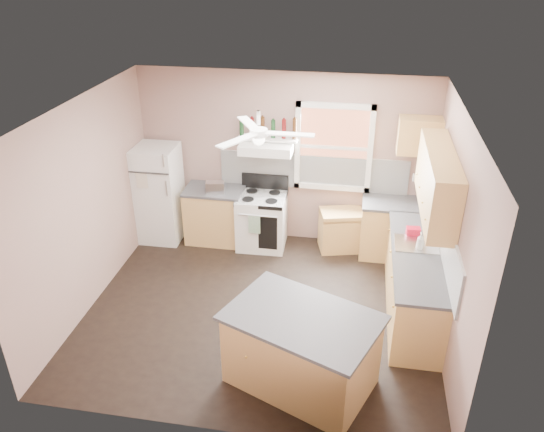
% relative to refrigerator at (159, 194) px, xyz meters
% --- Properties ---
extents(floor, '(4.50, 4.50, 0.00)m').
position_rel_refrigerator_xyz_m(floor, '(1.95, -1.62, -0.78)').
color(floor, black).
rests_on(floor, ground).
extents(ceiling, '(4.50, 4.50, 0.00)m').
position_rel_refrigerator_xyz_m(ceiling, '(1.95, -1.62, 1.92)').
color(ceiling, white).
rests_on(ceiling, ground).
extents(wall_back, '(4.50, 0.05, 2.70)m').
position_rel_refrigerator_xyz_m(wall_back, '(1.95, 0.40, 0.57)').
color(wall_back, gray).
rests_on(wall_back, ground).
extents(wall_right, '(0.05, 4.00, 2.70)m').
position_rel_refrigerator_xyz_m(wall_right, '(4.22, -1.62, 0.57)').
color(wall_right, gray).
rests_on(wall_right, ground).
extents(wall_left, '(0.05, 4.00, 2.70)m').
position_rel_refrigerator_xyz_m(wall_left, '(-0.32, -1.62, 0.57)').
color(wall_left, gray).
rests_on(wall_left, ground).
extents(backsplash_back, '(2.90, 0.03, 0.55)m').
position_rel_refrigerator_xyz_m(backsplash_back, '(2.40, 0.36, 0.39)').
color(backsplash_back, white).
rests_on(backsplash_back, wall_back).
extents(backsplash_right, '(0.03, 2.60, 0.55)m').
position_rel_refrigerator_xyz_m(backsplash_right, '(4.18, -1.32, 0.39)').
color(backsplash_right, white).
rests_on(backsplash_right, wall_right).
extents(window_view, '(1.00, 0.02, 1.20)m').
position_rel_refrigerator_xyz_m(window_view, '(2.70, 0.36, 0.82)').
color(window_view, brown).
rests_on(window_view, wall_back).
extents(window_frame, '(1.16, 0.07, 1.36)m').
position_rel_refrigerator_xyz_m(window_frame, '(2.70, 0.33, 0.82)').
color(window_frame, white).
rests_on(window_frame, wall_back).
extents(refrigerator, '(0.67, 0.65, 1.57)m').
position_rel_refrigerator_xyz_m(refrigerator, '(0.00, 0.00, 0.00)').
color(refrigerator, white).
rests_on(refrigerator, floor).
extents(base_cabinet_left, '(0.90, 0.60, 0.86)m').
position_rel_refrigerator_xyz_m(base_cabinet_left, '(0.89, 0.08, -0.35)').
color(base_cabinet_left, tan).
rests_on(base_cabinet_left, floor).
extents(counter_left, '(0.92, 0.62, 0.04)m').
position_rel_refrigerator_xyz_m(counter_left, '(0.89, 0.08, 0.10)').
color(counter_left, '#3F3F41').
rests_on(counter_left, base_cabinet_left).
extents(toaster, '(0.31, 0.21, 0.18)m').
position_rel_refrigerator_xyz_m(toaster, '(0.95, -0.05, 0.21)').
color(toaster, silver).
rests_on(toaster, counter_left).
extents(stove, '(0.76, 0.66, 0.86)m').
position_rel_refrigerator_xyz_m(stove, '(1.66, 0.02, -0.35)').
color(stove, white).
rests_on(stove, floor).
extents(range_hood, '(0.78, 0.50, 0.14)m').
position_rel_refrigerator_xyz_m(range_hood, '(1.72, 0.13, 0.84)').
color(range_hood, white).
rests_on(range_hood, wall_back).
extents(bottle_shelf, '(0.90, 0.26, 0.03)m').
position_rel_refrigerator_xyz_m(bottle_shelf, '(1.72, 0.25, 0.94)').
color(bottle_shelf, white).
rests_on(bottle_shelf, range_hood).
extents(cart, '(0.74, 0.59, 0.65)m').
position_rel_refrigerator_xyz_m(cart, '(2.90, 0.13, -0.46)').
color(cart, tan).
rests_on(cart, floor).
extents(base_cabinet_corner, '(1.00, 0.60, 0.86)m').
position_rel_refrigerator_xyz_m(base_cabinet_corner, '(3.70, 0.08, -0.35)').
color(base_cabinet_corner, tan).
rests_on(base_cabinet_corner, floor).
extents(base_cabinet_right, '(0.60, 2.20, 0.86)m').
position_rel_refrigerator_xyz_m(base_cabinet_right, '(3.90, -1.32, -0.35)').
color(base_cabinet_right, tan).
rests_on(base_cabinet_right, floor).
extents(counter_corner, '(1.02, 0.62, 0.04)m').
position_rel_refrigerator_xyz_m(counter_corner, '(3.70, 0.08, 0.10)').
color(counter_corner, '#3F3F41').
rests_on(counter_corner, base_cabinet_corner).
extents(counter_right, '(0.62, 2.22, 0.04)m').
position_rel_refrigerator_xyz_m(counter_right, '(3.89, -1.32, 0.10)').
color(counter_right, '#3F3F41').
rests_on(counter_right, base_cabinet_right).
extents(sink, '(0.55, 0.45, 0.03)m').
position_rel_refrigerator_xyz_m(sink, '(3.89, -1.12, 0.11)').
color(sink, silver).
rests_on(sink, counter_right).
extents(faucet, '(0.03, 0.03, 0.14)m').
position_rel_refrigerator_xyz_m(faucet, '(4.05, -1.12, 0.19)').
color(faucet, silver).
rests_on(faucet, sink).
extents(upper_cabinet_right, '(0.33, 1.80, 0.76)m').
position_rel_refrigerator_xyz_m(upper_cabinet_right, '(4.03, -1.12, 1.00)').
color(upper_cabinet_right, tan).
rests_on(upper_cabinet_right, wall_right).
extents(upper_cabinet_corner, '(0.60, 0.33, 0.52)m').
position_rel_refrigerator_xyz_m(upper_cabinet_corner, '(3.90, 0.21, 1.12)').
color(upper_cabinet_corner, tan).
rests_on(upper_cabinet_corner, wall_back).
extents(paper_towel, '(0.26, 0.12, 0.12)m').
position_rel_refrigerator_xyz_m(paper_towel, '(4.02, 0.24, 0.47)').
color(paper_towel, white).
rests_on(paper_towel, wall_back).
extents(island, '(1.71, 1.43, 0.86)m').
position_rel_refrigerator_xyz_m(island, '(2.63, -2.82, -0.35)').
color(island, tan).
rests_on(island, floor).
extents(island_top, '(1.83, 1.54, 0.04)m').
position_rel_refrigerator_xyz_m(island_top, '(2.63, -2.82, 0.10)').
color(island_top, '#3F3F41').
rests_on(island_top, island).
extents(ceiling_fan_hub, '(0.20, 0.20, 0.08)m').
position_rel_refrigerator_xyz_m(ceiling_fan_hub, '(1.95, -1.62, 1.67)').
color(ceiling_fan_hub, white).
rests_on(ceiling_fan_hub, ceiling).
extents(soap_bottle, '(0.10, 0.10, 0.23)m').
position_rel_refrigerator_xyz_m(soap_bottle, '(3.92, -1.25, 0.23)').
color(soap_bottle, silver).
rests_on(soap_bottle, counter_right).
extents(red_caddy, '(0.19, 0.13, 0.10)m').
position_rel_refrigerator_xyz_m(red_caddy, '(3.86, -0.87, 0.17)').
color(red_caddy, red).
rests_on(red_caddy, counter_right).
extents(wine_bottles, '(0.86, 0.06, 0.31)m').
position_rel_refrigerator_xyz_m(wine_bottles, '(1.73, 0.25, 1.10)').
color(wine_bottles, '#143819').
rests_on(wine_bottles, bottle_shelf).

